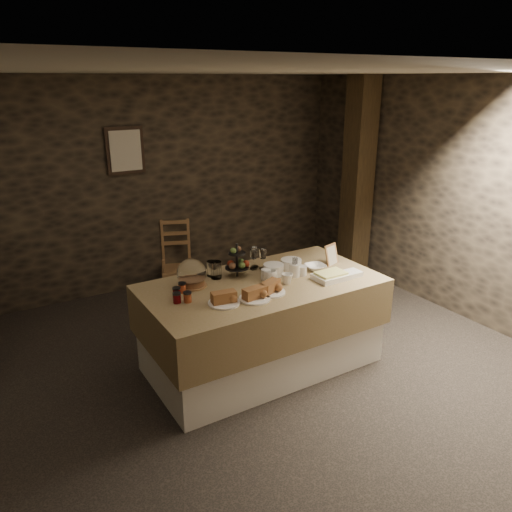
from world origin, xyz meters
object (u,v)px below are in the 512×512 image
chair (175,257)px  timber_column (358,180)px  fruit_stand (238,263)px  buffet_table (262,318)px

chair → timber_column: bearing=-1.7°
chair → fruit_stand: fruit_stand is taller
chair → timber_column: 2.57m
buffet_table → chair: bearing=87.9°
timber_column → fruit_stand: (-2.40, -1.08, -0.34)m
chair → fruit_stand: bearing=-74.2°
chair → buffet_table: bearing=-70.8°
buffet_table → fruit_stand: 0.55m
timber_column → fruit_stand: timber_column is taller
chair → timber_column: timber_column is taller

